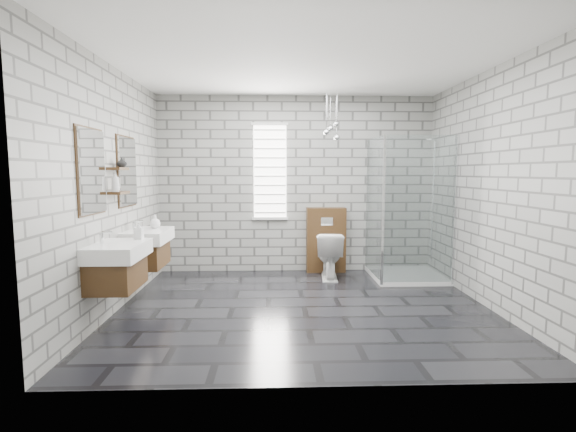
{
  "coord_description": "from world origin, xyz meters",
  "views": [
    {
      "loc": [
        -0.34,
        -4.65,
        1.54
      ],
      "look_at": [
        -0.17,
        0.35,
        1.02
      ],
      "focal_mm": 26.0,
      "sensor_mm": 36.0,
      "label": 1
    }
  ],
  "objects": [
    {
      "name": "floor",
      "position": [
        0.0,
        0.0,
        -0.01
      ],
      "size": [
        4.2,
        3.6,
        0.02
      ],
      "primitive_type": "cube",
      "color": "black",
      "rests_on": "ground"
    },
    {
      "name": "ceiling",
      "position": [
        0.0,
        0.0,
        2.71
      ],
      "size": [
        4.2,
        3.6,
        0.02
      ],
      "primitive_type": "cube",
      "color": "white",
      "rests_on": "wall_back"
    },
    {
      "name": "wall_back",
      "position": [
        0.0,
        1.81,
        1.35
      ],
      "size": [
        4.2,
        0.02,
        2.7
      ],
      "primitive_type": "cube",
      "color": "gray",
      "rests_on": "floor"
    },
    {
      "name": "wall_front",
      "position": [
        0.0,
        -1.81,
        1.35
      ],
      "size": [
        4.2,
        0.02,
        2.7
      ],
      "primitive_type": "cube",
      "color": "gray",
      "rests_on": "floor"
    },
    {
      "name": "wall_left",
      "position": [
        -2.11,
        0.0,
        1.35
      ],
      "size": [
        0.02,
        3.6,
        2.7
      ],
      "primitive_type": "cube",
      "color": "gray",
      "rests_on": "floor"
    },
    {
      "name": "wall_right",
      "position": [
        2.11,
        0.0,
        1.35
      ],
      "size": [
        0.02,
        3.6,
        2.7
      ],
      "primitive_type": "cube",
      "color": "gray",
      "rests_on": "floor"
    },
    {
      "name": "vanity_left",
      "position": [
        -1.91,
        -0.58,
        0.76
      ],
      "size": [
        0.47,
        0.7,
        1.57
      ],
      "color": "#452D15",
      "rests_on": "wall_left"
    },
    {
      "name": "vanity_right",
      "position": [
        -1.91,
        0.39,
        0.76
      ],
      "size": [
        0.47,
        0.7,
        1.57
      ],
      "color": "#452D15",
      "rests_on": "wall_left"
    },
    {
      "name": "shelf_lower",
      "position": [
        -2.03,
        -0.05,
        1.32
      ],
      "size": [
        0.14,
        0.3,
        0.03
      ],
      "primitive_type": "cube",
      "color": "#452D15",
      "rests_on": "wall_left"
    },
    {
      "name": "shelf_upper",
      "position": [
        -2.03,
        -0.05,
        1.58
      ],
      "size": [
        0.14,
        0.3,
        0.03
      ],
      "primitive_type": "cube",
      "color": "#452D15",
      "rests_on": "wall_left"
    },
    {
      "name": "window",
      "position": [
        -0.4,
        1.78,
        1.55
      ],
      "size": [
        0.56,
        0.05,
        1.48
      ],
      "color": "white",
      "rests_on": "wall_back"
    },
    {
      "name": "cistern_panel",
      "position": [
        0.46,
        1.7,
        0.5
      ],
      "size": [
        0.6,
        0.2,
        1.0
      ],
      "primitive_type": "cube",
      "color": "#452D15",
      "rests_on": "floor"
    },
    {
      "name": "flush_plate",
      "position": [
        0.46,
        1.6,
        0.8
      ],
      "size": [
        0.18,
        0.01,
        0.12
      ],
      "primitive_type": "cube",
      "color": "silver",
      "rests_on": "cistern_panel"
    },
    {
      "name": "shower_enclosure",
      "position": [
        1.5,
        1.18,
        0.5
      ],
      "size": [
        1.0,
        1.0,
        2.03
      ],
      "color": "white",
      "rests_on": "floor"
    },
    {
      "name": "pendant_cluster",
      "position": [
        0.48,
        1.37,
        2.14
      ],
      "size": [
        0.24,
        0.23,
        0.71
      ],
      "color": "silver",
      "rests_on": "ceiling"
    },
    {
      "name": "toilet",
      "position": [
        0.46,
        1.31,
        0.34
      ],
      "size": [
        0.43,
        0.69,
        0.68
      ],
      "primitive_type": "imported",
      "rotation": [
        0.0,
        0.0,
        3.06
      ],
      "color": "white",
      "rests_on": "floor"
    },
    {
      "name": "soap_bottle_a",
      "position": [
        -1.75,
        -0.31,
        0.94
      ],
      "size": [
        0.08,
        0.09,
        0.18
      ],
      "primitive_type": "imported",
      "rotation": [
        0.0,
        0.0,
        -0.03
      ],
      "color": "#B2B2B2",
      "rests_on": "vanity_left"
    },
    {
      "name": "soap_bottle_b",
      "position": [
        -1.82,
        0.55,
        0.93
      ],
      "size": [
        0.15,
        0.15,
        0.17
      ],
      "primitive_type": "imported",
      "rotation": [
        0.0,
        0.0,
        -0.14
      ],
      "color": "#B2B2B2",
      "rests_on": "vanity_right"
    },
    {
      "name": "soap_bottle_c",
      "position": [
        -2.02,
        -0.17,
        1.44
      ],
      "size": [
        0.09,
        0.09,
        0.22
      ],
      "primitive_type": "imported",
      "rotation": [
        0.0,
        0.0,
        -0.08
      ],
      "color": "#B2B2B2",
      "rests_on": "shelf_lower"
    },
    {
      "name": "vase",
      "position": [
        -2.02,
        0.05,
        1.65
      ],
      "size": [
        0.11,
        0.11,
        0.11
      ],
      "primitive_type": "imported",
      "rotation": [
        0.0,
        0.0,
        -0.01
      ],
      "color": "#B2B2B2",
      "rests_on": "shelf_upper"
    }
  ]
}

